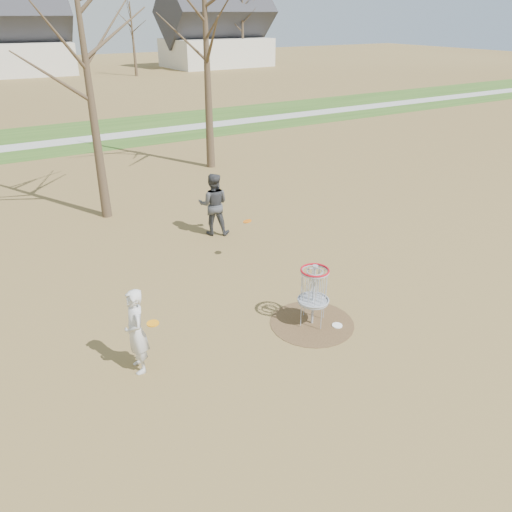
{
  "coord_description": "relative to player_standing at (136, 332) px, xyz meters",
  "views": [
    {
      "loc": [
        -5.62,
        -7.08,
        5.99
      ],
      "look_at": [
        -0.5,
        1.5,
        1.1
      ],
      "focal_mm": 35.0,
      "sensor_mm": 36.0,
      "label": 1
    }
  ],
  "objects": [
    {
      "name": "player_standing",
      "position": [
        0.0,
        0.0,
        0.0
      ],
      "size": [
        0.44,
        0.63,
        1.66
      ],
      "primitive_type": "imported",
      "rotation": [
        0.0,
        0.0,
        -1.64
      ],
      "color": "silver",
      "rests_on": "ground"
    },
    {
      "name": "player_throwing",
      "position": [
        4.04,
        4.99,
        0.1
      ],
      "size": [
        1.13,
        1.06,
        1.85
      ],
      "primitive_type": "imported",
      "rotation": [
        0.0,
        0.0,
        2.61
      ],
      "color": "#3A3B40",
      "rests_on": "ground"
    },
    {
      "name": "ground",
      "position": [
        3.66,
        -0.42,
        -0.83
      ],
      "size": [
        160.0,
        160.0,
        0.0
      ],
      "primitive_type": "plane",
      "color": "brown",
      "rests_on": "ground"
    },
    {
      "name": "disc_grounded",
      "position": [
        4.05,
        -0.79,
        -0.81
      ],
      "size": [
        0.22,
        0.22,
        0.02
      ],
      "primitive_type": "cylinder",
      "color": "white",
      "rests_on": "dirt_circle"
    },
    {
      "name": "discs_in_play",
      "position": [
        2.19,
        1.38,
        0.27
      ],
      "size": [
        3.92,
        3.31,
        0.15
      ],
      "color": "orange",
      "rests_on": "ground"
    },
    {
      "name": "houses_row",
      "position": [
        7.98,
        52.14,
        2.69
      ],
      "size": [
        56.51,
        10.01,
        7.26
      ],
      "color": "silver",
      "rests_on": "ground"
    },
    {
      "name": "green_band",
      "position": [
        3.66,
        20.58,
        -0.83
      ],
      "size": [
        160.0,
        8.0,
        0.01
      ],
      "primitive_type": "cube",
      "color": "#2D5119",
      "rests_on": "ground"
    },
    {
      "name": "dirt_circle",
      "position": [
        3.66,
        -0.42,
        -0.83
      ],
      "size": [
        1.8,
        1.8,
        0.01
      ],
      "primitive_type": "cylinder",
      "color": "#47331E",
      "rests_on": "ground"
    },
    {
      "name": "disc_golf_basket",
      "position": [
        3.66,
        -0.42,
        0.08
      ],
      "size": [
        0.64,
        0.64,
        1.35
      ],
      "color": "#9EA3AD",
      "rests_on": "ground"
    },
    {
      "name": "bare_trees",
      "position": [
        5.44,
        35.36,
        4.51
      ],
      "size": [
        52.62,
        44.98,
        9.0
      ],
      "color": "#382B1E",
      "rests_on": "ground"
    },
    {
      "name": "footpath",
      "position": [
        3.66,
        19.58,
        -0.82
      ],
      "size": [
        160.0,
        1.5,
        0.01
      ],
      "primitive_type": "cube",
      "color": "#9E9E99",
      "rests_on": "green_band"
    }
  ]
}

